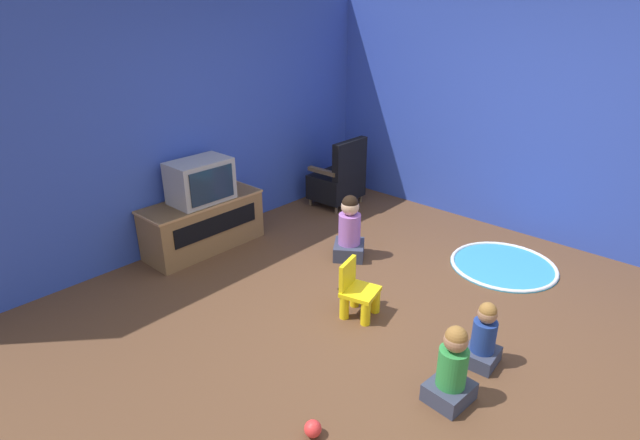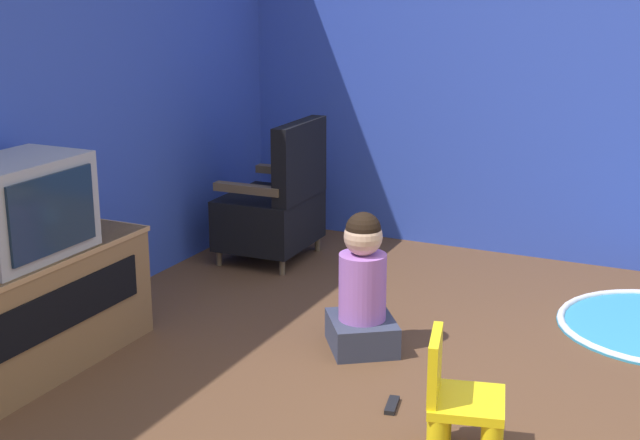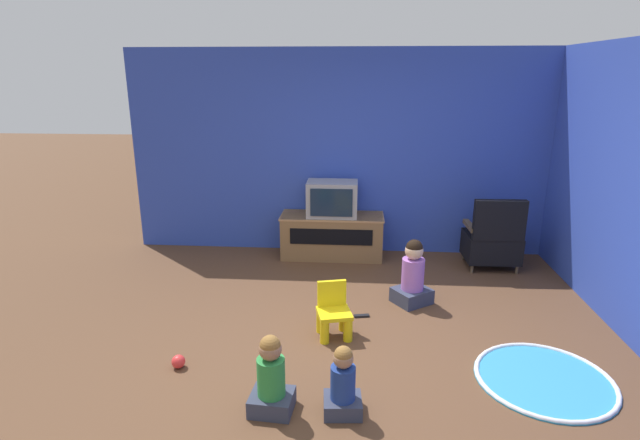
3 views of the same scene
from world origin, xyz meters
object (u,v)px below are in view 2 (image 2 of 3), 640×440
black_armchair (275,206)px  yellow_kid_chair (460,409)px  tv_cabinet (23,311)px  remote_control (392,405)px  television (18,208)px  child_watching_right (362,291)px

black_armchair → yellow_kid_chair: bearing=42.3°
tv_cabinet → remote_control: (0.38, -1.66, -0.28)m
tv_cabinet → remote_control: bearing=-77.1°
television → black_armchair: television is taller
tv_cabinet → child_watching_right: 1.58m
child_watching_right → remote_control: 0.69m
black_armchair → tv_cabinet: bearing=-9.1°
tv_cabinet → television: 0.49m
yellow_kid_chair → child_watching_right: child_watching_right is taller
tv_cabinet → black_armchair: (1.96, -0.25, 0.06)m
television → black_armchair: 2.02m
tv_cabinet → television: bearing=-90.0°
tv_cabinet → television: (-0.00, -0.03, 0.49)m
child_watching_right → remote_control: child_watching_right is taller
yellow_kid_chair → child_watching_right: (0.78, 0.73, 0.10)m
black_armchair → yellow_kid_chair: 2.56m
tv_cabinet → black_armchair: size_ratio=1.45×
yellow_kid_chair → remote_control: bearing=41.0°
tv_cabinet → yellow_kid_chair: 2.04m
television → yellow_kid_chair: size_ratio=1.28×
television → remote_control: size_ratio=4.04×
black_armchair → child_watching_right: 1.49m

